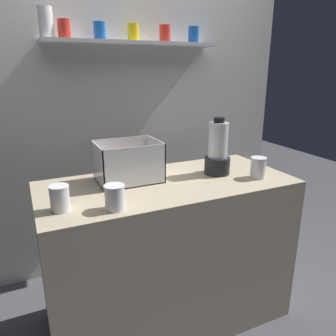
{
  "coord_description": "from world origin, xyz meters",
  "views": [
    {
      "loc": [
        -0.71,
        -1.53,
        1.51
      ],
      "look_at": [
        0.0,
        0.0,
        0.98
      ],
      "focal_mm": 34.55,
      "sensor_mm": 36.0,
      "label": 1
    }
  ],
  "objects_px": {
    "blender_pitcher": "(218,152)",
    "juice_cup_pomegranate_far_left": "(60,199)",
    "juice_cup_beet_middle": "(258,169)",
    "carrot_display_bin": "(128,168)",
    "juice_cup_beet_left": "(115,198)"
  },
  "relations": [
    {
      "from": "carrot_display_bin",
      "to": "blender_pitcher",
      "type": "relative_size",
      "value": 1.02
    },
    {
      "from": "carrot_display_bin",
      "to": "juice_cup_beet_left",
      "type": "relative_size",
      "value": 2.99
    },
    {
      "from": "blender_pitcher",
      "to": "juice_cup_beet_middle",
      "type": "distance_m",
      "value": 0.25
    },
    {
      "from": "juice_cup_beet_left",
      "to": "blender_pitcher",
      "type": "bearing_deg",
      "value": 19.2
    },
    {
      "from": "juice_cup_pomegranate_far_left",
      "to": "juice_cup_beet_middle",
      "type": "distance_m",
      "value": 1.08
    },
    {
      "from": "juice_cup_pomegranate_far_left",
      "to": "juice_cup_beet_left",
      "type": "height_order",
      "value": "juice_cup_pomegranate_far_left"
    },
    {
      "from": "juice_cup_pomegranate_far_left",
      "to": "blender_pitcher",
      "type": "bearing_deg",
      "value": 9.46
    },
    {
      "from": "juice_cup_beet_left",
      "to": "juice_cup_pomegranate_far_left",
      "type": "bearing_deg",
      "value": 158.15
    },
    {
      "from": "juice_cup_pomegranate_far_left",
      "to": "carrot_display_bin",
      "type": "bearing_deg",
      "value": 32.79
    },
    {
      "from": "carrot_display_bin",
      "to": "juice_cup_beet_left",
      "type": "xyz_separation_m",
      "value": [
        -0.18,
        -0.35,
        -0.02
      ]
    },
    {
      "from": "carrot_display_bin",
      "to": "juice_cup_beet_left",
      "type": "bearing_deg",
      "value": -117.16
    },
    {
      "from": "carrot_display_bin",
      "to": "juice_cup_beet_middle",
      "type": "relative_size",
      "value": 2.85
    },
    {
      "from": "juice_cup_pomegranate_far_left",
      "to": "juice_cup_beet_middle",
      "type": "height_order",
      "value": "juice_cup_beet_middle"
    },
    {
      "from": "juice_cup_beet_left",
      "to": "juice_cup_beet_middle",
      "type": "xyz_separation_m",
      "value": [
        0.86,
        0.08,
        -0.0
      ]
    },
    {
      "from": "blender_pitcher",
      "to": "juice_cup_pomegranate_far_left",
      "type": "xyz_separation_m",
      "value": [
        -0.92,
        -0.15,
        -0.08
      ]
    }
  ]
}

